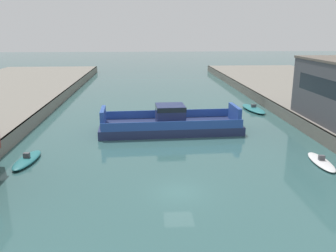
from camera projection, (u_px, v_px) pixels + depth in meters
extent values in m
plane|color=#335B5B|center=(179.00, 192.00, 29.71)|extent=(400.00, 400.00, 0.00)
cube|color=#423D38|center=(30.00, 125.00, 47.61)|extent=(0.30, 140.00, 1.78)
cube|color=#423D38|center=(295.00, 120.00, 49.88)|extent=(0.30, 140.00, 1.78)
cube|color=navy|center=(170.00, 127.00, 47.50)|extent=(18.87, 7.49, 1.10)
cube|color=#284CA3|center=(168.00, 114.00, 50.35)|extent=(17.83, 0.93, 1.10)
cube|color=#284CA3|center=(173.00, 126.00, 44.08)|extent=(17.83, 0.93, 1.10)
cube|color=navy|center=(170.00, 114.00, 47.03)|extent=(3.88, 3.82, 2.50)
cube|color=black|center=(170.00, 108.00, 46.79)|extent=(3.92, 3.86, 0.60)
cube|color=#284CA3|center=(235.00, 114.00, 48.00)|extent=(0.71, 4.67, 2.20)
cube|color=#284CA3|center=(103.00, 117.00, 46.14)|extent=(0.71, 4.67, 2.20)
ellipsoid|color=white|center=(321.00, 162.00, 36.07)|extent=(2.01, 5.79, 0.39)
cube|color=#4C4C51|center=(322.00, 158.00, 35.96)|extent=(0.60, 0.44, 0.50)
ellipsoid|color=#237075|center=(253.00, 109.00, 59.91)|extent=(3.26, 7.94, 0.57)
cube|color=#4C4C51|center=(254.00, 106.00, 59.77)|extent=(0.86, 0.50, 0.50)
ellipsoid|color=#237075|center=(27.00, 160.00, 36.41)|extent=(2.29, 6.04, 0.52)
cube|color=#4C4C51|center=(27.00, 155.00, 36.27)|extent=(0.64, 0.46, 0.50)
cube|color=black|center=(318.00, 85.00, 44.25)|extent=(0.08, 10.31, 2.12)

